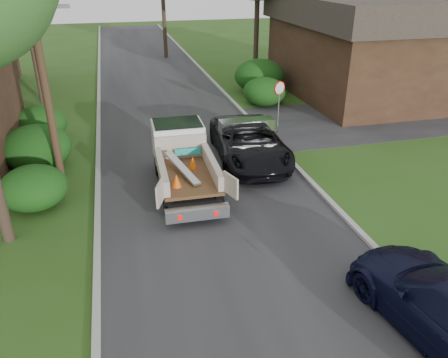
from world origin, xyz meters
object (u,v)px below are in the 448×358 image
stop_sign (279,94)px  flatbed_truck (182,154)px  utility_pole (39,48)px  house_right (366,45)px  black_pickup (249,142)px

stop_sign → flatbed_truck: bearing=-139.0°
utility_pole → stop_sign: bearing=20.6°
flatbed_truck → stop_sign: bearing=42.4°
house_right → flatbed_truck: size_ratio=2.29×
utility_pole → flatbed_truck: (4.68, -1.20, -4.02)m
house_right → flatbed_truck: 17.29m
flatbed_truck → black_pickup: 3.50m
utility_pole → flatbed_truck: utility_pole is taller
black_pickup → stop_sign: bearing=58.8°
house_right → black_pickup: 13.99m
stop_sign → house_right: size_ratio=0.19×
house_right → flatbed_truck: house_right is taller
stop_sign → utility_pole: 11.91m
utility_pole → house_right: utility_pole is taller
utility_pole → black_pickup: utility_pole is taller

